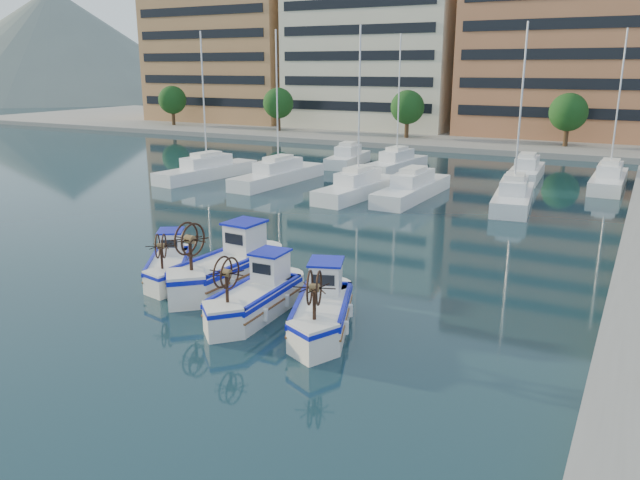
{
  "coord_description": "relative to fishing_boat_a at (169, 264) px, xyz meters",
  "views": [
    {
      "loc": [
        12.2,
        -18.08,
        8.84
      ],
      "look_at": [
        -0.14,
        5.18,
        1.5
      ],
      "focal_mm": 35.0,
      "sensor_mm": 36.0,
      "label": 1
    }
  ],
  "objects": [
    {
      "name": "waterfront",
      "position": [
        14.74,
        63.61,
        10.43
      ],
      "size": [
        180.0,
        40.0,
        25.6
      ],
      "color": "gray",
      "rests_on": "ground"
    },
    {
      "name": "hill_west",
      "position": [
        -134.5,
        108.57,
        -0.67
      ],
      "size": [
        180.0,
        180.0,
        60.0
      ],
      "primitive_type": "cone",
      "color": "slate",
      "rests_on": "ground"
    },
    {
      "name": "fishing_boat_d",
      "position": [
        8.3,
        -1.63,
        0.08
      ],
      "size": [
        3.11,
        4.53,
        2.73
      ],
      "rotation": [
        0.0,
        0.0,
        0.35
      ],
      "color": "white",
      "rests_on": "ground"
    },
    {
      "name": "fishing_boat_a",
      "position": [
        0.0,
        0.0,
        0.0
      ],
      "size": [
        3.35,
        3.99,
        2.44
      ],
      "rotation": [
        0.0,
        0.0,
        0.57
      ],
      "color": "white",
      "rests_on": "ground"
    },
    {
      "name": "fishing_boat_b",
      "position": [
        2.78,
        0.46,
        0.21
      ],
      "size": [
        2.34,
        5.16,
        3.18
      ],
      "rotation": [
        0.0,
        0.0,
        -0.05
      ],
      "color": "white",
      "rests_on": "ground"
    },
    {
      "name": "fishing_boat_c",
      "position": [
        5.55,
        -1.58,
        0.08
      ],
      "size": [
        1.91,
        4.39,
        2.72
      ],
      "rotation": [
        0.0,
        0.0,
        0.03
      ],
      "color": "white",
      "rests_on": "ground"
    },
    {
      "name": "yacht_marina",
      "position": [
        2.84,
        26.13,
        -0.14
      ],
      "size": [
        41.9,
        21.33,
        11.5
      ],
      "color": "white",
      "rests_on": "ground"
    },
    {
      "name": "ground",
      "position": [
        5.5,
        -1.43,
        -0.67
      ],
      "size": [
        300.0,
        300.0,
        0.0
      ],
      "primitive_type": "plane",
      "color": "#18343F",
      "rests_on": "ground"
    }
  ]
}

